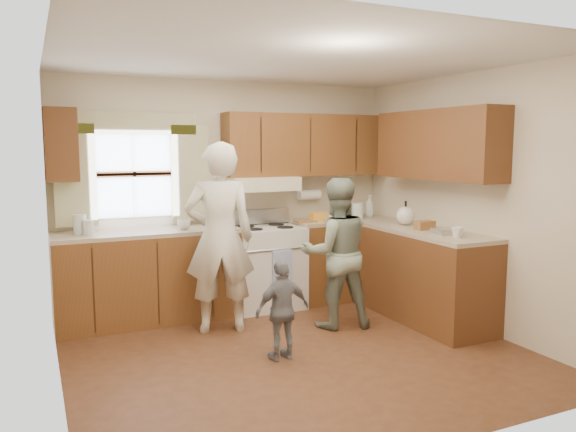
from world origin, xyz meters
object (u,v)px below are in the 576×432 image
woman_right (336,253)px  child (283,310)px  stove (265,266)px  woman_left (219,238)px

woman_right → child: 1.07m
stove → child: bearing=-107.3°
stove → woman_right: size_ratio=0.72×
stove → woman_right: bearing=-68.3°
stove → woman_right: woman_right is taller
woman_right → child: (-0.84, -0.58, -0.32)m
woman_right → child: size_ratio=1.74×
woman_left → child: woman_left is taller
child → woman_left: bearing=-80.6°
woman_left → child: (0.25, -0.92, -0.49)m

